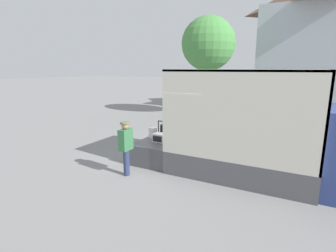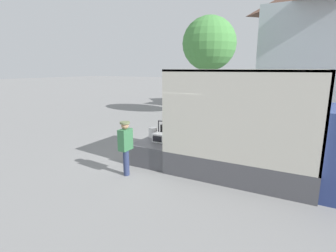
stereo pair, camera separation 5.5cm
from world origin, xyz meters
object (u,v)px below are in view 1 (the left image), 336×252
(portable_generator, at_px, (170,130))
(orange_bucket, at_px, (153,132))
(microwave, at_px, (161,138))
(street_tree, at_px, (208,44))
(box_truck, at_px, (308,151))
(worker_person, at_px, (126,143))

(portable_generator, xyz_separation_m, orange_bucket, (-0.46, -0.50, -0.04))
(microwave, relative_size, street_tree, 0.08)
(orange_bucket, distance_m, street_tree, 9.92)
(orange_bucket, xyz_separation_m, street_tree, (-1.22, 9.07, 3.84))
(microwave, height_order, portable_generator, portable_generator)
(box_truck, distance_m, microwave, 4.45)
(microwave, bearing_deg, worker_person, -102.82)
(microwave, xyz_separation_m, orange_bucket, (-0.60, 0.43, 0.03))
(orange_bucket, bearing_deg, street_tree, 97.65)
(box_truck, xyz_separation_m, portable_generator, (-4.57, 0.57, -0.03))
(worker_person, xyz_separation_m, street_tree, (-1.48, 11.02, 3.72))
(microwave, distance_m, worker_person, 1.56)
(box_truck, distance_m, worker_person, 5.13)
(portable_generator, height_order, worker_person, worker_person)
(orange_bucket, bearing_deg, microwave, -35.74)
(orange_bucket, xyz_separation_m, worker_person, (0.26, -1.95, 0.12))
(portable_generator, bearing_deg, orange_bucket, -132.81)
(box_truck, xyz_separation_m, microwave, (-4.43, -0.36, -0.10))
(box_truck, xyz_separation_m, street_tree, (-6.25, 9.14, 3.77))
(orange_bucket, height_order, worker_person, worker_person)
(box_truck, bearing_deg, street_tree, 124.36)
(microwave, bearing_deg, portable_generator, 98.41)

